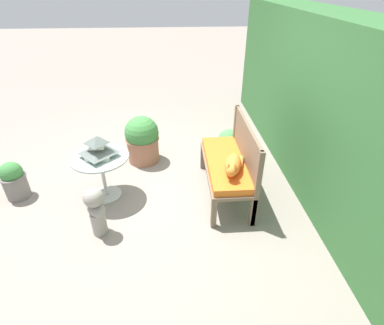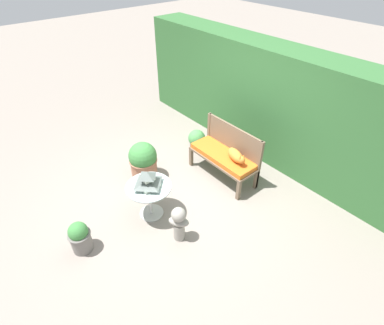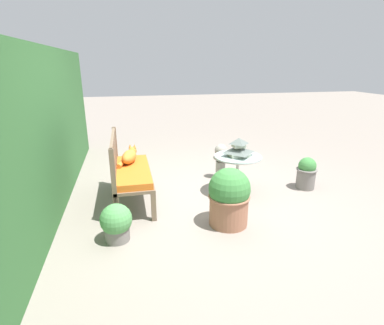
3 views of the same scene
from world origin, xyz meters
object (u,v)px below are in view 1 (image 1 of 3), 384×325
potted_plant_hedge_corner (142,139)px  potted_plant_bench_right (229,143)px  patio_table (101,165)px  potted_plant_bench_left (14,180)px  cat (233,165)px  garden_bench (226,166)px  pagoda_birdhouse (98,148)px  garden_bust (96,209)px

potted_plant_hedge_corner → potted_plant_bench_right: (-0.07, 1.33, -0.14)m
patio_table → potted_plant_bench_left: 1.15m
cat → patio_table: size_ratio=0.71×
cat → garden_bench: bearing=-156.4°
pagoda_birdhouse → garden_bust: 0.76m
garden_bust → potted_plant_bench_left: garden_bust is taller
patio_table → garden_bust: size_ratio=1.17×
garden_bust → potted_plant_hedge_corner: 1.57m
potted_plant_bench_right → garden_bust: bearing=-46.9°
cat → garden_bust: bearing=-60.0°
pagoda_birdhouse → potted_plant_hedge_corner: pagoda_birdhouse is taller
garden_bust → potted_plant_bench_left: (-0.73, -1.17, -0.09)m
garden_bench → potted_plant_bench_right: garden_bench is taller
potted_plant_hedge_corner → patio_table: bearing=-26.5°
cat → patio_table: cat is taller
cat → potted_plant_hedge_corner: (-1.17, -1.14, -0.24)m
cat → potted_plant_bench_left: 2.74m
potted_plant_hedge_corner → potted_plant_bench_right: 1.34m
garden_bench → cat: size_ratio=2.62×
patio_table → pagoda_birdhouse: pagoda_birdhouse is taller
pagoda_birdhouse → potted_plant_hedge_corner: bearing=153.5°
cat → potted_plant_hedge_corner: cat is taller
pagoda_birdhouse → potted_plant_bench_right: 2.05m
garden_bench → potted_plant_hedge_corner: size_ratio=1.80×
garden_bust → potted_plant_bench_left: size_ratio=1.18×
patio_table → garden_bench: bearing=88.5°
patio_table → potted_plant_bench_right: size_ratio=1.61×
pagoda_birdhouse → potted_plant_bench_right: (-0.93, 1.75, -0.49)m
potted_plant_bench_left → potted_plant_hedge_corner: (-0.80, 1.55, 0.10)m
garden_bust → garden_bench: bearing=78.6°
garden_bench → garden_bust: size_ratio=2.17×
patio_table → pagoda_birdhouse: bearing=-76.0°
patio_table → potted_plant_bench_right: patio_table is taller
garden_bust → potted_plant_hedge_corner: size_ratio=0.83×
garden_bench → potted_plant_bench_left: 2.66m
garden_bench → potted_plant_bench_right: bearing=167.1°
pagoda_birdhouse → garden_bench: bearing=88.5°
pagoda_birdhouse → potted_plant_bench_left: bearing=-93.1°
garden_bench → cat: (0.27, 0.03, 0.18)m
cat → patio_table: 1.60m
potted_plant_hedge_corner → potted_plant_bench_right: potted_plant_hedge_corner is taller
garden_bench → potted_plant_bench_left: bearing=-92.2°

